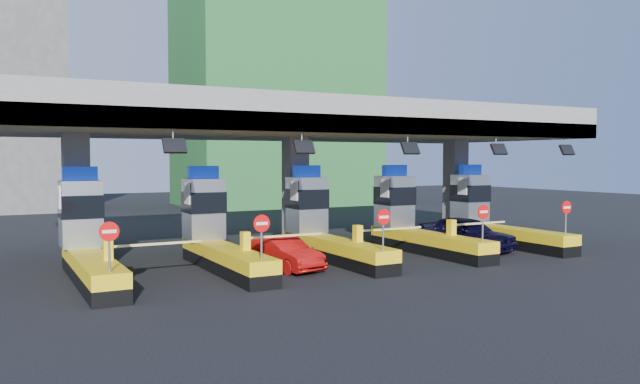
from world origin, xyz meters
name	(u,v)px	position (x,y,z in m)	size (l,w,h in m)	color
ground	(325,259)	(0.00, 0.00, 0.00)	(120.00, 120.00, 0.00)	black
toll_canopy	(296,124)	(0.00, 2.87, 6.13)	(28.00, 12.09, 7.00)	slate
toll_lane_far_left	(87,241)	(-10.00, 0.28, 1.40)	(4.43, 8.00, 4.16)	black
toll_lane_left	(215,233)	(-5.00, 0.28, 1.40)	(4.43, 8.00, 4.16)	black
toll_lane_center	(322,227)	(0.00, 0.28, 1.40)	(4.43, 8.00, 4.16)	black
toll_lane_right	(412,222)	(5.00, 0.28, 1.40)	(4.43, 8.00, 4.16)	black
toll_lane_far_right	(489,217)	(10.00, 0.28, 1.40)	(4.43, 8.00, 4.16)	black
bg_building_scaffold	(276,61)	(12.00, 32.00, 14.00)	(18.00, 12.00, 28.00)	#1E5926
van	(466,233)	(7.29, -1.02, 0.83)	(1.97, 4.90, 1.67)	black
red_car	(283,253)	(-2.79, -1.59, 0.65)	(1.39, 3.97, 1.31)	#B40F0D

